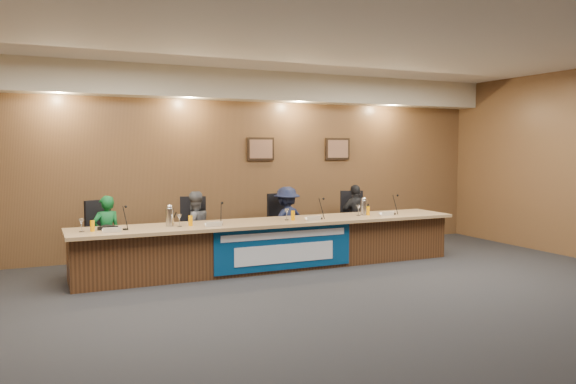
% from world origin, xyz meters
% --- Properties ---
extents(floor, '(10.00, 10.00, 0.00)m').
position_xyz_m(floor, '(0.00, 0.00, 0.00)').
color(floor, black).
rests_on(floor, ground).
extents(ceiling, '(10.00, 8.00, 0.04)m').
position_xyz_m(ceiling, '(0.00, 0.00, 3.20)').
color(ceiling, silver).
rests_on(ceiling, wall_back).
extents(wall_back, '(10.00, 0.04, 3.20)m').
position_xyz_m(wall_back, '(0.00, 4.00, 1.60)').
color(wall_back, brown).
rests_on(wall_back, floor).
extents(soffit, '(10.00, 0.50, 0.50)m').
position_xyz_m(soffit, '(0.00, 3.75, 2.95)').
color(soffit, beige).
rests_on(soffit, wall_back).
extents(dais_body, '(6.00, 0.80, 0.70)m').
position_xyz_m(dais_body, '(0.00, 2.40, 0.35)').
color(dais_body, '#472A16').
rests_on(dais_body, floor).
extents(dais_top, '(6.10, 0.95, 0.05)m').
position_xyz_m(dais_top, '(0.00, 2.35, 0.72)').
color(dais_top, '#A07E54').
rests_on(dais_top, dais_body).
extents(banner, '(2.20, 0.02, 0.65)m').
position_xyz_m(banner, '(0.00, 1.99, 0.38)').
color(banner, navy).
rests_on(banner, dais_body).
extents(banner_text_upper, '(2.00, 0.01, 0.10)m').
position_xyz_m(banner_text_upper, '(0.00, 1.97, 0.58)').
color(banner_text_upper, silver).
rests_on(banner_text_upper, banner).
extents(banner_text_lower, '(1.60, 0.01, 0.28)m').
position_xyz_m(banner_text_lower, '(0.00, 1.97, 0.30)').
color(banner_text_lower, silver).
rests_on(banner_text_lower, banner).
extents(wall_photo_left, '(0.52, 0.04, 0.42)m').
position_xyz_m(wall_photo_left, '(0.40, 3.97, 1.85)').
color(wall_photo_left, black).
rests_on(wall_photo_left, wall_back).
extents(wall_photo_right, '(0.52, 0.04, 0.42)m').
position_xyz_m(wall_photo_right, '(2.00, 3.97, 1.85)').
color(wall_photo_right, black).
rests_on(wall_photo_right, wall_back).
extents(panelist_a, '(0.47, 0.36, 1.16)m').
position_xyz_m(panelist_a, '(-2.42, 3.12, 0.58)').
color(panelist_a, '#0C5322').
rests_on(panelist_a, floor).
extents(panelist_b, '(0.65, 0.55, 1.18)m').
position_xyz_m(panelist_b, '(-1.08, 3.12, 0.59)').
color(panelist_b, '#525458').
rests_on(panelist_b, floor).
extents(panelist_c, '(0.86, 0.61, 1.21)m').
position_xyz_m(panelist_c, '(0.54, 3.12, 0.60)').
color(panelist_c, '#121833').
rests_on(panelist_c, floor).
extents(panelist_d, '(0.71, 0.30, 1.21)m').
position_xyz_m(panelist_d, '(1.92, 3.12, 0.60)').
color(panelist_d, black).
rests_on(panelist_d, floor).
extents(office_chair_a, '(0.63, 0.63, 0.08)m').
position_xyz_m(office_chair_a, '(-2.42, 3.22, 0.48)').
color(office_chair_a, black).
rests_on(office_chair_a, floor).
extents(office_chair_b, '(0.60, 0.60, 0.08)m').
position_xyz_m(office_chair_b, '(-1.08, 3.22, 0.48)').
color(office_chair_b, black).
rests_on(office_chair_b, floor).
extents(office_chair_c, '(0.53, 0.53, 0.08)m').
position_xyz_m(office_chair_c, '(0.54, 3.22, 0.48)').
color(office_chair_c, black).
rests_on(office_chair_c, floor).
extents(office_chair_d, '(0.63, 0.63, 0.08)m').
position_xyz_m(office_chair_d, '(1.92, 3.22, 0.48)').
color(office_chair_d, black).
rests_on(office_chair_d, floor).
extents(nameplate_a, '(0.24, 0.08, 0.10)m').
position_xyz_m(nameplate_a, '(-2.46, 2.09, 0.80)').
color(nameplate_a, white).
rests_on(nameplate_a, dais_top).
extents(microphone_a, '(0.07, 0.07, 0.02)m').
position_xyz_m(microphone_a, '(-2.26, 2.28, 0.76)').
color(microphone_a, black).
rests_on(microphone_a, dais_top).
extents(juice_glass_a, '(0.06, 0.06, 0.15)m').
position_xyz_m(juice_glass_a, '(-2.68, 2.32, 0.82)').
color(juice_glass_a, '#FF9D00').
rests_on(juice_glass_a, dais_top).
extents(water_glass_a, '(0.08, 0.08, 0.18)m').
position_xyz_m(water_glass_a, '(-2.82, 2.33, 0.84)').
color(water_glass_a, silver).
rests_on(water_glass_a, dais_top).
extents(nameplate_b, '(0.24, 0.08, 0.10)m').
position_xyz_m(nameplate_b, '(-1.06, 2.07, 0.80)').
color(nameplate_b, white).
rests_on(nameplate_b, dais_top).
extents(microphone_b, '(0.07, 0.07, 0.02)m').
position_xyz_m(microphone_b, '(-0.92, 2.23, 0.76)').
color(microphone_b, black).
rests_on(microphone_b, dais_top).
extents(juice_glass_b, '(0.06, 0.06, 0.15)m').
position_xyz_m(juice_glass_b, '(-1.34, 2.31, 0.82)').
color(juice_glass_b, '#FF9D00').
rests_on(juice_glass_b, dais_top).
extents(water_glass_b, '(0.08, 0.08, 0.18)m').
position_xyz_m(water_glass_b, '(-1.51, 2.28, 0.84)').
color(water_glass_b, silver).
rests_on(water_glass_b, dais_top).
extents(nameplate_c, '(0.24, 0.08, 0.10)m').
position_xyz_m(nameplate_c, '(0.54, 2.09, 0.80)').
color(nameplate_c, white).
rests_on(nameplate_c, dais_top).
extents(microphone_c, '(0.07, 0.07, 0.02)m').
position_xyz_m(microphone_c, '(0.72, 2.23, 0.76)').
color(microphone_c, black).
rests_on(microphone_c, dais_top).
extents(juice_glass_c, '(0.06, 0.06, 0.15)m').
position_xyz_m(juice_glass_c, '(0.26, 2.26, 0.82)').
color(juice_glass_c, '#FF9D00').
rests_on(juice_glass_c, dais_top).
extents(water_glass_c, '(0.08, 0.08, 0.18)m').
position_xyz_m(water_glass_c, '(0.18, 2.32, 0.84)').
color(water_glass_c, silver).
rests_on(water_glass_c, dais_top).
extents(nameplate_d, '(0.24, 0.08, 0.10)m').
position_xyz_m(nameplate_d, '(1.93, 2.14, 0.80)').
color(nameplate_d, white).
rests_on(nameplate_d, dais_top).
extents(microphone_d, '(0.07, 0.07, 0.02)m').
position_xyz_m(microphone_d, '(2.13, 2.26, 0.76)').
color(microphone_d, black).
rests_on(microphone_d, dais_top).
extents(juice_glass_d, '(0.06, 0.06, 0.15)m').
position_xyz_m(juice_glass_d, '(1.67, 2.33, 0.82)').
color(juice_glass_d, '#FF9D00').
rests_on(juice_glass_d, dais_top).
extents(water_glass_d, '(0.08, 0.08, 0.18)m').
position_xyz_m(water_glass_d, '(1.49, 2.33, 0.84)').
color(water_glass_d, silver).
rests_on(water_glass_d, dais_top).
extents(carafe_left, '(0.12, 0.12, 0.26)m').
position_xyz_m(carafe_left, '(-1.63, 2.37, 0.88)').
color(carafe_left, silver).
rests_on(carafe_left, dais_top).
extents(carafe_right, '(0.11, 0.11, 0.24)m').
position_xyz_m(carafe_right, '(1.61, 2.37, 0.87)').
color(carafe_right, silver).
rests_on(carafe_right, dais_top).
extents(speakerphone, '(0.32, 0.32, 0.05)m').
position_xyz_m(speakerphone, '(-2.48, 2.45, 0.78)').
color(speakerphone, black).
rests_on(speakerphone, dais_top).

